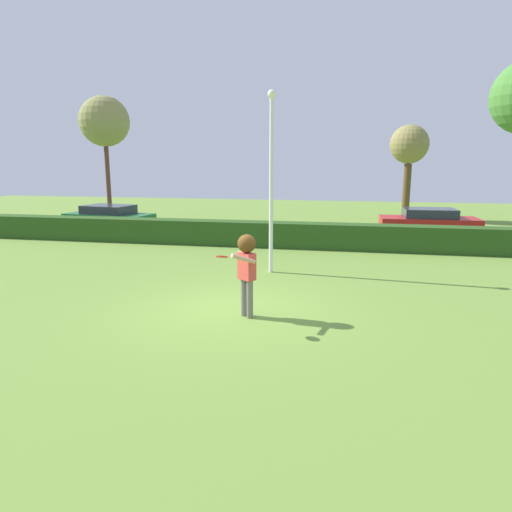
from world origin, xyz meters
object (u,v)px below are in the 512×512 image
object	(u,v)px
lamppost	(271,174)
bare_elm_tree	(104,122)
parked_car_green	(109,217)
frisbee	(222,257)
oak_tree	(409,147)
person	(246,263)
parked_car_red	(429,221)

from	to	relation	value
lamppost	bare_elm_tree	size ratio (longest dim) A/B	0.80
lamppost	parked_car_green	size ratio (longest dim) A/B	1.20
frisbee	oak_tree	xyz separation A→B (m)	(5.55, 19.17, 2.59)
lamppost	bare_elm_tree	world-z (taller)	bare_elm_tree
lamppost	oak_tree	size ratio (longest dim) A/B	1.00
person	oak_tree	size ratio (longest dim) A/B	0.34
bare_elm_tree	oak_tree	xyz separation A→B (m)	(15.98, 4.46, -1.24)
frisbee	parked_car_green	distance (m)	14.72
person	bare_elm_tree	xyz separation A→B (m)	(-10.74, 13.89, 4.11)
person	parked_car_red	xyz separation A→B (m)	(5.60, 12.29, -0.52)
person	lamppost	xyz separation A→B (m)	(-0.18, 4.19, 1.76)
person	bare_elm_tree	size ratio (longest dim) A/B	0.27
person	parked_car_green	size ratio (longest dim) A/B	0.41
lamppost	parked_car_red	size ratio (longest dim) A/B	1.25
frisbee	person	bearing A→B (deg)	69.30
person	lamppost	distance (m)	4.55
bare_elm_tree	oak_tree	size ratio (longest dim) A/B	1.26
lamppost	bare_elm_tree	xyz separation A→B (m)	(-10.57, 9.70, 2.36)
parked_car_green	oak_tree	bearing A→B (deg)	27.33
parked_car_green	parked_car_red	xyz separation A→B (m)	(14.78, 1.39, 0.00)
person	frisbee	world-z (taller)	person
lamppost	bare_elm_tree	distance (m)	14.53
parked_car_green	bare_elm_tree	xyz separation A→B (m)	(-1.57, 2.99, 4.63)
person	parked_car_red	world-z (taller)	person
frisbee	parked_car_green	xyz separation A→B (m)	(-8.86, 11.72, -0.80)
frisbee	parked_car_red	size ratio (longest dim) A/B	0.06
person	oak_tree	world-z (taller)	oak_tree
person	oak_tree	bearing A→B (deg)	74.06
frisbee	parked_car_red	bearing A→B (deg)	65.73
frisbee	parked_car_green	world-z (taller)	frisbee
person	parked_car_green	xyz separation A→B (m)	(-9.17, 10.90, -0.52)
parked_car_red	oak_tree	distance (m)	6.95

